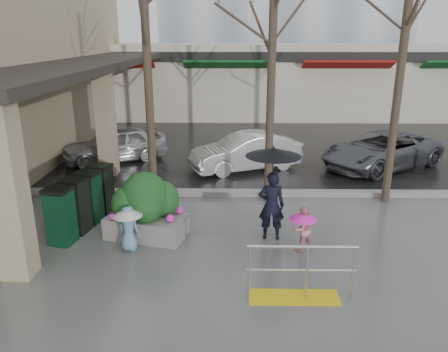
{
  "coord_description": "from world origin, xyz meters",
  "views": [
    {
      "loc": [
        0.17,
        -7.93,
        4.44
      ],
      "look_at": [
        0.01,
        1.79,
        1.3
      ],
      "focal_mm": 35.0,
      "sensor_mm": 36.0,
      "label": 1
    }
  ],
  "objects_px": {
    "tree_west": "(144,8)",
    "tree_midwest": "(274,1)",
    "planter": "(146,206)",
    "woman": "(272,183)",
    "news_boxes": "(83,201)",
    "car_b": "(246,152)",
    "handrail": "(298,279)",
    "child_blue": "(128,223)",
    "tree_mideast": "(407,18)",
    "child_pink": "(303,225)",
    "car_c": "(382,150)",
    "car_a": "(115,144)"
  },
  "relations": [
    {
      "from": "tree_west",
      "to": "tree_midwest",
      "type": "distance_m",
      "value": 3.2
    },
    {
      "from": "planter",
      "to": "woman",
      "type": "bearing_deg",
      "value": -1.01
    },
    {
      "from": "news_boxes",
      "to": "car_b",
      "type": "bearing_deg",
      "value": 62.48
    },
    {
      "from": "handrail",
      "to": "car_b",
      "type": "height_order",
      "value": "car_b"
    },
    {
      "from": "child_blue",
      "to": "news_boxes",
      "type": "distance_m",
      "value": 1.81
    },
    {
      "from": "handrail",
      "to": "tree_west",
      "type": "height_order",
      "value": "tree_west"
    },
    {
      "from": "planter",
      "to": "child_blue",
      "type": "bearing_deg",
      "value": -110.79
    },
    {
      "from": "tree_midwest",
      "to": "tree_mideast",
      "type": "xyz_separation_m",
      "value": [
        3.3,
        -0.0,
        -0.37
      ]
    },
    {
      "from": "tree_mideast",
      "to": "child_pink",
      "type": "height_order",
      "value": "tree_mideast"
    },
    {
      "from": "car_b",
      "to": "woman",
      "type": "bearing_deg",
      "value": -19.0
    },
    {
      "from": "tree_midwest",
      "to": "child_pink",
      "type": "xyz_separation_m",
      "value": [
        0.5,
        -2.99,
        -4.65
      ]
    },
    {
      "from": "child_blue",
      "to": "car_c",
      "type": "bearing_deg",
      "value": -118.28
    },
    {
      "from": "handrail",
      "to": "car_a",
      "type": "height_order",
      "value": "car_a"
    },
    {
      "from": "tree_mideast",
      "to": "car_c",
      "type": "relative_size",
      "value": 1.43
    },
    {
      "from": "tree_midwest",
      "to": "car_b",
      "type": "height_order",
      "value": "tree_midwest"
    },
    {
      "from": "child_blue",
      "to": "car_a",
      "type": "bearing_deg",
      "value": -52.2
    },
    {
      "from": "woman",
      "to": "car_b",
      "type": "xyz_separation_m",
      "value": [
        -0.41,
        5.4,
        -0.71
      ]
    },
    {
      "from": "tree_midwest",
      "to": "planter",
      "type": "distance_m",
      "value": 5.87
    },
    {
      "from": "car_c",
      "to": "planter",
      "type": "bearing_deg",
      "value": -83.6
    },
    {
      "from": "tree_mideast",
      "to": "car_a",
      "type": "distance_m",
      "value": 10.37
    },
    {
      "from": "child_pink",
      "to": "car_b",
      "type": "xyz_separation_m",
      "value": [
        -1.02,
        5.98,
        0.05
      ]
    },
    {
      "from": "child_blue",
      "to": "planter",
      "type": "relative_size",
      "value": 0.52
    },
    {
      "from": "news_boxes",
      "to": "car_a",
      "type": "relative_size",
      "value": 0.65
    },
    {
      "from": "child_pink",
      "to": "child_blue",
      "type": "distance_m",
      "value": 3.71
    },
    {
      "from": "tree_mideast",
      "to": "woman",
      "type": "distance_m",
      "value": 5.47
    },
    {
      "from": "handrail",
      "to": "news_boxes",
      "type": "height_order",
      "value": "news_boxes"
    },
    {
      "from": "handrail",
      "to": "woman",
      "type": "xyz_separation_m",
      "value": [
        -0.28,
        2.39,
        0.96
      ]
    },
    {
      "from": "handrail",
      "to": "child_pink",
      "type": "xyz_separation_m",
      "value": [
        0.34,
        1.81,
        0.21
      ]
    },
    {
      "from": "woman",
      "to": "car_c",
      "type": "xyz_separation_m",
      "value": [
        4.34,
        5.72,
        -0.71
      ]
    },
    {
      "from": "child_pink",
      "to": "car_a",
      "type": "height_order",
      "value": "car_a"
    },
    {
      "from": "woman",
      "to": "car_a",
      "type": "height_order",
      "value": "woman"
    },
    {
      "from": "handrail",
      "to": "woman",
      "type": "height_order",
      "value": "woman"
    },
    {
      "from": "news_boxes",
      "to": "car_c",
      "type": "distance_m",
      "value": 10.21
    },
    {
      "from": "tree_midwest",
      "to": "car_c",
      "type": "bearing_deg",
      "value": 38.08
    },
    {
      "from": "tree_midwest",
      "to": "car_a",
      "type": "bearing_deg",
      "value": 143.05
    },
    {
      "from": "tree_midwest",
      "to": "car_c",
      "type": "height_order",
      "value": "tree_midwest"
    },
    {
      "from": "woman",
      "to": "car_a",
      "type": "bearing_deg",
      "value": -46.61
    },
    {
      "from": "tree_midwest",
      "to": "tree_mideast",
      "type": "distance_m",
      "value": 3.32
    },
    {
      "from": "child_pink",
      "to": "news_boxes",
      "type": "xyz_separation_m",
      "value": [
        -5.08,
        1.15,
        0.07
      ]
    },
    {
      "from": "news_boxes",
      "to": "car_a",
      "type": "height_order",
      "value": "news_boxes"
    },
    {
      "from": "planter",
      "to": "child_pink",
      "type": "bearing_deg",
      "value": -10.31
    },
    {
      "from": "tree_west",
      "to": "car_c",
      "type": "bearing_deg",
      "value": 24.03
    },
    {
      "from": "woman",
      "to": "news_boxes",
      "type": "bearing_deg",
      "value": -2.83
    },
    {
      "from": "car_b",
      "to": "car_a",
      "type": "bearing_deg",
      "value": -125.1
    },
    {
      "from": "news_boxes",
      "to": "woman",
      "type": "bearing_deg",
      "value": 5.31
    },
    {
      "from": "child_blue",
      "to": "car_a",
      "type": "relative_size",
      "value": 0.28
    },
    {
      "from": "woman",
      "to": "handrail",
      "type": "bearing_deg",
      "value": 101.0
    },
    {
      "from": "tree_midwest",
      "to": "planter",
      "type": "bearing_deg",
      "value": -141.4
    },
    {
      "from": "tree_mideast",
      "to": "news_boxes",
      "type": "xyz_separation_m",
      "value": [
        -7.88,
        -1.85,
        -4.21
      ]
    },
    {
      "from": "woman",
      "to": "news_boxes",
      "type": "height_order",
      "value": "woman"
    }
  ]
}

